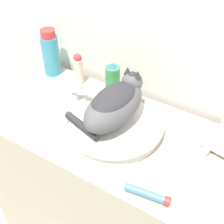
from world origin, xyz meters
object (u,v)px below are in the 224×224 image
Objects in this scene: spray_bottle_trigger at (113,81)px; deodorant_stick at (78,69)px; mouthwash_bottle at (51,53)px; cream_tube at (148,194)px; cat at (115,103)px; faucet at (77,92)px.

spray_bottle_trigger is 0.18m from deodorant_stick.
deodorant_stick is at bearing 180.00° from spray_bottle_trigger.
deodorant_stick is (0.16, 0.00, -0.03)m from mouthwash_bottle.
cream_tube is at bearing -35.10° from deodorant_stick.
mouthwash_bottle is (-0.47, 0.18, -0.02)m from cat.
spray_bottle_trigger is (-0.12, 0.18, -0.05)m from cat.
cat is 1.39× the size of mouthwash_bottle.
cat is at bearing -21.37° from mouthwash_bottle.
faucet is 0.16m from spray_bottle_trigger.
cream_tube is at bearing -14.38° from faucet.
spray_bottle_trigger reaches higher than deodorant_stick.
faucet is 0.54m from cream_tube.
deodorant_stick is 1.01× the size of cream_tube.
faucet is at bearing -27.82° from mouthwash_bottle.
deodorant_stick reaches higher than faucet.
deodorant_stick reaches higher than cream_tube.
spray_bottle_trigger is at bearing 71.72° from faucet.
mouthwash_bottle reaches higher than cream_tube.
faucet is 0.82× the size of spray_bottle_trigger.
cat is 0.36m from deodorant_stick.
deodorant_stick is at bearing 144.90° from cream_tube.
faucet is at bearing -54.67° from deodorant_stick.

